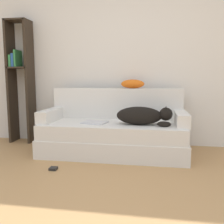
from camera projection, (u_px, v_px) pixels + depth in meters
wall_back at (123, 53)px, 3.67m from camera, size 7.16×0.06×2.70m
couch at (113, 138)px, 3.25m from camera, size 1.85×0.81×0.41m
couch_backrest at (117, 103)px, 3.52m from camera, size 1.81×0.15×0.43m
couch_arm_left at (51, 115)px, 3.34m from camera, size 0.15×0.62×0.15m
couch_arm_right at (181, 118)px, 3.07m from camera, size 0.15×0.62×0.15m
dog at (143, 116)px, 3.05m from camera, size 0.68×0.25×0.23m
laptop at (95, 122)px, 3.18m from camera, size 0.34×0.29×0.02m
throw_pillow at (133, 84)px, 3.46m from camera, size 0.32×0.18×0.12m
bookshelf at (20, 77)px, 3.79m from camera, size 0.34×0.26×1.84m
power_adapter at (53, 169)px, 2.70m from camera, size 0.08×0.08×0.03m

